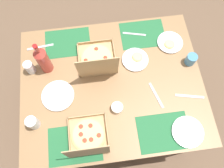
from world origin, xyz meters
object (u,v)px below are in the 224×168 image
object	(u,v)px
plate_near_left	(135,59)
cup_dark	(191,59)
plate_middle	(58,96)
pizza_box_center	(88,138)
cup_clear_left	(33,123)
condiment_bowl	(117,108)
soda_bottle	(43,60)
cup_spare	(30,68)
plate_far_left	(170,43)
pizza_box_corner_left	(97,60)
plate_near_right	(188,132)

from	to	relation	value
plate_near_left	cup_dark	size ratio (longest dim) A/B	2.32
plate_middle	pizza_box_center	bearing A→B (deg)	119.69
cup_clear_left	condiment_bowl	xyz separation A→B (m)	(-0.58, -0.04, -0.03)
soda_bottle	condiment_bowl	xyz separation A→B (m)	(-0.48, 0.39, -0.11)
cup_clear_left	soda_bottle	bearing A→B (deg)	-103.25
cup_spare	pizza_box_center	bearing A→B (deg)	123.81
plate_far_left	soda_bottle	xyz separation A→B (m)	(0.98, 0.09, 0.12)
plate_middle	cup_clear_left	bearing A→B (deg)	47.87
cup_clear_left	cup_spare	bearing A→B (deg)	-87.21
plate_far_left	cup_spare	xyz separation A→B (m)	(1.10, 0.10, 0.04)
pizza_box_corner_left	cup_clear_left	world-z (taller)	pizza_box_corner_left
pizza_box_corner_left	cup_dark	bearing A→B (deg)	173.08
plate_near_left	cup_dark	world-z (taller)	cup_dark
cup_dark	cup_clear_left	xyz separation A→B (m)	(1.19, 0.33, 0.01)
cup_clear_left	cup_spare	xyz separation A→B (m)	(0.02, -0.42, 0.00)
pizza_box_corner_left	cup_dark	size ratio (longest dim) A/B	3.69
plate_middle	cup_clear_left	world-z (taller)	cup_clear_left
pizza_box_corner_left	plate_middle	xyz separation A→B (m)	(0.31, 0.23, -0.04)
pizza_box_center	plate_near_left	distance (m)	0.70
plate_near_left	plate_middle	bearing A→B (deg)	19.66
plate_middle	plate_far_left	world-z (taller)	plate_far_left
condiment_bowl	plate_near_right	bearing A→B (deg)	153.38
pizza_box_corner_left	plate_middle	bearing A→B (deg)	36.35
plate_far_left	condiment_bowl	size ratio (longest dim) A/B	2.46
plate_near_right	cup_clear_left	bearing A→B (deg)	-10.48
plate_near_left	cup_clear_left	bearing A→B (deg)	27.46
pizza_box_center	cup_dark	size ratio (longest dim) A/B	3.40
pizza_box_center	plate_far_left	xyz separation A→B (m)	(-0.72, -0.67, -0.04)
soda_bottle	cup_spare	size ratio (longest dim) A/B	2.98
plate_near_left	pizza_box_corner_left	bearing A→B (deg)	-2.66
plate_far_left	cup_dark	bearing A→B (deg)	121.44
cup_spare	cup_clear_left	bearing A→B (deg)	92.79
plate_far_left	plate_near_left	size ratio (longest dim) A/B	1.00
pizza_box_corner_left	plate_far_left	world-z (taller)	pizza_box_corner_left
pizza_box_corner_left	cup_clear_left	distance (m)	0.64
plate_middle	condiment_bowl	size ratio (longest dim) A/B	2.87
plate_middle	cup_clear_left	size ratio (longest dim) A/B	2.31
plate_near_right	plate_far_left	bearing A→B (deg)	-93.08
cup_clear_left	condiment_bowl	world-z (taller)	cup_clear_left
pizza_box_corner_left	plate_far_left	size ratio (longest dim) A/B	1.60
plate_far_left	pizza_box_corner_left	bearing A→B (deg)	9.41
soda_bottle	condiment_bowl	world-z (taller)	soda_bottle
pizza_box_center	cup_clear_left	world-z (taller)	pizza_box_center
plate_far_left	plate_near_right	bearing A→B (deg)	86.92
cup_dark	plate_near_right	bearing A→B (deg)	73.95
plate_near_right	cup_spare	distance (m)	1.23
plate_middle	condiment_bowl	bearing A→B (deg)	160.06
plate_far_left	cup_spare	world-z (taller)	cup_spare
pizza_box_center	plate_middle	size ratio (longest dim) A/B	1.27
pizza_box_corner_left	condiment_bowl	distance (m)	0.40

